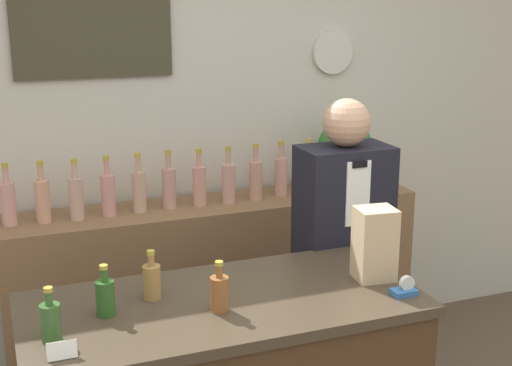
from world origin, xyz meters
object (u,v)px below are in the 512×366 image
object	(u,v)px
potted_plant	(345,152)
paper_bag	(375,244)
tape_dispenser	(405,289)
shopkeeper	(341,273)

from	to	relation	value
potted_plant	paper_bag	distance (m)	1.32
potted_plant	paper_bag	xyz separation A→B (m)	(-0.51, -1.21, -0.07)
paper_bag	tape_dispenser	bearing A→B (deg)	-80.80
potted_plant	paper_bag	world-z (taller)	potted_plant
shopkeeper	potted_plant	bearing A→B (deg)	61.76
shopkeeper	tape_dispenser	size ratio (longest dim) A/B	17.88
paper_bag	tape_dispenser	size ratio (longest dim) A/B	3.15
shopkeeper	paper_bag	size ratio (longest dim) A/B	5.68
potted_plant	paper_bag	bearing A→B (deg)	-112.95
shopkeeper	potted_plant	distance (m)	0.93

